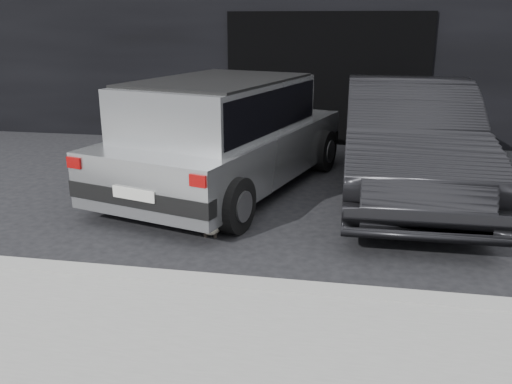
% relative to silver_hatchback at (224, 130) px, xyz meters
% --- Properties ---
extents(ground, '(80.00, 80.00, 0.00)m').
position_rel_silver_hatchback_xyz_m(ground, '(0.29, -0.58, -0.90)').
color(ground, black).
rests_on(ground, ground).
extents(building_facade, '(34.00, 4.00, 5.00)m').
position_rel_silver_hatchback_xyz_m(building_facade, '(1.29, 5.42, 1.60)').
color(building_facade, black).
rests_on(building_facade, ground).
extents(garage_opening, '(4.00, 0.10, 2.60)m').
position_rel_silver_hatchback_xyz_m(garage_opening, '(1.29, 3.41, 0.40)').
color(garage_opening, black).
rests_on(garage_opening, ground).
extents(curb, '(18.00, 0.25, 0.12)m').
position_rel_silver_hatchback_xyz_m(curb, '(1.29, -3.18, -0.84)').
color(curb, gray).
rests_on(curb, ground).
extents(sidewalk, '(18.00, 2.20, 0.11)m').
position_rel_silver_hatchback_xyz_m(sidewalk, '(1.29, -4.38, -0.85)').
color(sidewalk, gray).
rests_on(sidewalk, ground).
extents(silver_hatchback, '(3.16, 4.85, 1.65)m').
position_rel_silver_hatchback_xyz_m(silver_hatchback, '(0.00, 0.00, 0.00)').
color(silver_hatchback, '#A6A9AB').
rests_on(silver_hatchback, ground).
extents(second_car, '(1.78, 4.98, 1.63)m').
position_rel_silver_hatchback_xyz_m(second_car, '(2.63, 0.23, -0.08)').
color(second_car, black).
rests_on(second_car, ground).
extents(cat_siamese, '(0.25, 0.70, 0.24)m').
position_rel_silver_hatchback_xyz_m(cat_siamese, '(0.28, -1.81, -0.79)').
color(cat_siamese, beige).
rests_on(cat_siamese, ground).
extents(cat_white, '(0.82, 0.48, 0.41)m').
position_rel_silver_hatchback_xyz_m(cat_white, '(-0.07, -1.15, -0.70)').
color(cat_white, white).
rests_on(cat_white, ground).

